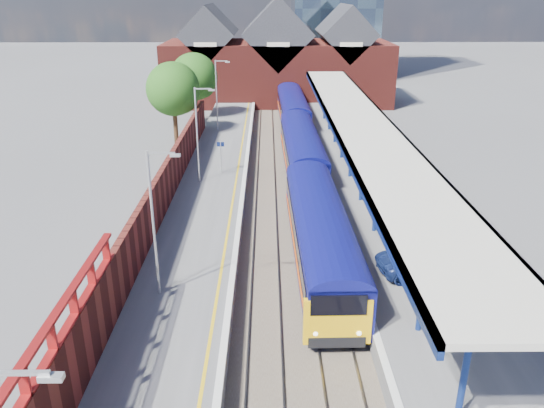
{
  "coord_description": "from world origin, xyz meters",
  "views": [
    {
      "loc": [
        -1.35,
        -15.77,
        14.32
      ],
      "look_at": [
        -1.1,
        13.3,
        2.6
      ],
      "focal_mm": 35.0,
      "sensor_mm": 36.0,
      "label": 1
    }
  ],
  "objects_px": {
    "lamp_post_b": "(156,216)",
    "parked_car_blue": "(423,261)",
    "parked_car_silver": "(437,229)",
    "parked_car_dark": "(461,302)",
    "lamp_post_d": "(218,91)",
    "parked_car_red": "(483,288)",
    "platform_sign": "(221,152)",
    "lamp_post_c": "(199,129)",
    "train": "(297,125)"
  },
  "relations": [
    {
      "from": "parked_car_red",
      "to": "parked_car_dark",
      "type": "xyz_separation_m",
      "value": [
        -1.35,
        -0.97,
        -0.13
      ]
    },
    {
      "from": "parked_car_silver",
      "to": "parked_car_dark",
      "type": "relative_size",
      "value": 1.0
    },
    {
      "from": "parked_car_silver",
      "to": "parked_car_dark",
      "type": "distance_m",
      "value": 7.62
    },
    {
      "from": "train",
      "to": "parked_car_red",
      "type": "xyz_separation_m",
      "value": [
        7.01,
        -30.16,
        -0.42
      ]
    },
    {
      "from": "lamp_post_d",
      "to": "parked_car_silver",
      "type": "distance_m",
      "value": 30.32
    },
    {
      "from": "lamp_post_d",
      "to": "platform_sign",
      "type": "height_order",
      "value": "lamp_post_d"
    },
    {
      "from": "lamp_post_d",
      "to": "parked_car_dark",
      "type": "xyz_separation_m",
      "value": [
        13.51,
        -33.82,
        -3.41
      ]
    },
    {
      "from": "parked_car_dark",
      "to": "lamp_post_c",
      "type": "bearing_deg",
      "value": 29.53
    },
    {
      "from": "lamp_post_d",
      "to": "parked_car_red",
      "type": "height_order",
      "value": "lamp_post_d"
    },
    {
      "from": "lamp_post_b",
      "to": "parked_car_dark",
      "type": "height_order",
      "value": "lamp_post_b"
    },
    {
      "from": "lamp_post_c",
      "to": "parked_car_blue",
      "type": "height_order",
      "value": "lamp_post_c"
    },
    {
      "from": "train",
      "to": "lamp_post_d",
      "type": "bearing_deg",
      "value": 161.04
    },
    {
      "from": "lamp_post_b",
      "to": "parked_car_dark",
      "type": "relative_size",
      "value": 1.76
    },
    {
      "from": "platform_sign",
      "to": "parked_car_red",
      "type": "relative_size",
      "value": 0.6
    },
    {
      "from": "parked_car_blue",
      "to": "parked_car_silver",
      "type": "bearing_deg",
      "value": -36.37
    },
    {
      "from": "train",
      "to": "parked_car_blue",
      "type": "xyz_separation_m",
      "value": [
        5.0,
        -27.45,
        -0.48
      ]
    },
    {
      "from": "train",
      "to": "platform_sign",
      "type": "distance_m",
      "value": 13.05
    },
    {
      "from": "platform_sign",
      "to": "parked_car_dark",
      "type": "relative_size",
      "value": 0.63
    },
    {
      "from": "train",
      "to": "parked_car_silver",
      "type": "relative_size",
      "value": 16.57
    },
    {
      "from": "lamp_post_c",
      "to": "parked_car_red",
      "type": "bearing_deg",
      "value": -48.59
    },
    {
      "from": "train",
      "to": "platform_sign",
      "type": "height_order",
      "value": "platform_sign"
    },
    {
      "from": "parked_car_dark",
      "to": "parked_car_silver",
      "type": "bearing_deg",
      "value": -16.7
    },
    {
      "from": "train",
      "to": "parked_car_silver",
      "type": "distance_m",
      "value": 24.58
    },
    {
      "from": "lamp_post_c",
      "to": "parked_car_dark",
      "type": "relative_size",
      "value": 1.76
    },
    {
      "from": "lamp_post_c",
      "to": "lamp_post_d",
      "type": "distance_m",
      "value": 16.0
    },
    {
      "from": "platform_sign",
      "to": "parked_car_silver",
      "type": "distance_m",
      "value": 18.18
    },
    {
      "from": "parked_car_silver",
      "to": "lamp_post_c",
      "type": "bearing_deg",
      "value": 53.32
    },
    {
      "from": "platform_sign",
      "to": "parked_car_silver",
      "type": "height_order",
      "value": "platform_sign"
    },
    {
      "from": "parked_car_red",
      "to": "parked_car_silver",
      "type": "xyz_separation_m",
      "value": [
        -0.15,
        6.56,
        -0.05
      ]
    },
    {
      "from": "platform_sign",
      "to": "parked_car_blue",
      "type": "bearing_deg",
      "value": -54.55
    },
    {
      "from": "parked_car_silver",
      "to": "parked_car_dark",
      "type": "xyz_separation_m",
      "value": [
        -1.2,
        -7.53,
        -0.08
      ]
    },
    {
      "from": "lamp_post_d",
      "to": "parked_car_dark",
      "type": "distance_m",
      "value": 36.58
    },
    {
      "from": "lamp_post_b",
      "to": "parked_car_red",
      "type": "relative_size",
      "value": 1.69
    },
    {
      "from": "lamp_post_d",
      "to": "parked_car_red",
      "type": "relative_size",
      "value": 1.69
    },
    {
      "from": "train",
      "to": "parked_car_red",
      "type": "height_order",
      "value": "train"
    },
    {
      "from": "lamp_post_b",
      "to": "parked_car_blue",
      "type": "xyz_separation_m",
      "value": [
        12.86,
        1.85,
        -3.35
      ]
    },
    {
      "from": "parked_car_blue",
      "to": "parked_car_red",
      "type": "bearing_deg",
      "value": -154.18
    },
    {
      "from": "parked_car_silver",
      "to": "parked_car_blue",
      "type": "relative_size",
      "value": 0.86
    },
    {
      "from": "lamp_post_c",
      "to": "platform_sign",
      "type": "distance_m",
      "value": 3.34
    },
    {
      "from": "lamp_post_b",
      "to": "parked_car_red",
      "type": "height_order",
      "value": "lamp_post_b"
    },
    {
      "from": "lamp_post_c",
      "to": "parked_car_silver",
      "type": "xyz_separation_m",
      "value": [
        14.71,
        -10.3,
        -3.34
      ]
    },
    {
      "from": "train",
      "to": "lamp_post_b",
      "type": "xyz_separation_m",
      "value": [
        -7.86,
        -29.3,
        2.87
      ]
    },
    {
      "from": "parked_car_red",
      "to": "parked_car_dark",
      "type": "height_order",
      "value": "parked_car_red"
    },
    {
      "from": "train",
      "to": "parked_car_dark",
      "type": "distance_m",
      "value": 31.64
    },
    {
      "from": "lamp_post_c",
      "to": "parked_car_red",
      "type": "distance_m",
      "value": 22.71
    },
    {
      "from": "parked_car_red",
      "to": "parked_car_blue",
      "type": "xyz_separation_m",
      "value": [
        -2.0,
        2.7,
        -0.06
      ]
    },
    {
      "from": "lamp_post_c",
      "to": "lamp_post_d",
      "type": "xyz_separation_m",
      "value": [
        0.0,
        16.0,
        0.0
      ]
    },
    {
      "from": "platform_sign",
      "to": "lamp_post_d",
      "type": "bearing_deg",
      "value": 95.56
    },
    {
      "from": "train",
      "to": "parked_car_red",
      "type": "bearing_deg",
      "value": -76.92
    },
    {
      "from": "lamp_post_c",
      "to": "parked_car_dark",
      "type": "xyz_separation_m",
      "value": [
        13.51,
        -17.82,
        -3.41
      ]
    }
  ]
}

